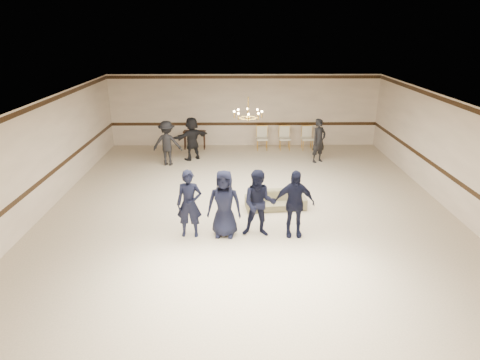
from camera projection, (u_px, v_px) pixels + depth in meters
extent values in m
cube|color=beige|center=(248.00, 208.00, 12.59)|extent=(12.00, 14.00, 0.01)
cube|color=#32231C|center=(249.00, 102.00, 11.47)|extent=(12.00, 14.00, 0.01)
cube|color=beige|center=(244.00, 111.00, 18.58)|extent=(12.00, 0.01, 3.20)
cube|color=beige|center=(265.00, 316.00, 5.48)|extent=(12.00, 0.01, 3.20)
cube|color=beige|center=(42.00, 158.00, 11.97)|extent=(0.01, 14.00, 3.20)
cube|color=beige|center=(454.00, 157.00, 12.09)|extent=(0.01, 14.00, 3.20)
cube|color=black|center=(244.00, 124.00, 18.78)|extent=(12.00, 0.02, 0.14)
cube|color=black|center=(244.00, 77.00, 18.05)|extent=(12.00, 0.02, 0.14)
imported|color=black|center=(189.00, 204.00, 10.64)|extent=(0.66, 0.44, 1.80)
imported|color=black|center=(224.00, 204.00, 10.65)|extent=(0.93, 0.65, 1.80)
imported|color=black|center=(259.00, 204.00, 10.66)|extent=(0.93, 0.76, 1.80)
imported|color=black|center=(294.00, 203.00, 10.67)|extent=(1.06, 0.45, 1.80)
imported|color=#797451|center=(276.00, 200.00, 12.47)|extent=(1.87, 0.91, 0.52)
imported|color=black|center=(167.00, 143.00, 16.16)|extent=(1.18, 0.73, 1.76)
imported|color=black|center=(192.00, 139.00, 16.82)|extent=(1.63, 1.38, 1.76)
imported|color=black|center=(319.00, 141.00, 16.50)|extent=(0.77, 0.71, 1.76)
cube|color=black|center=(195.00, 140.00, 18.46)|extent=(0.99, 0.47, 0.81)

